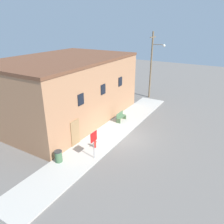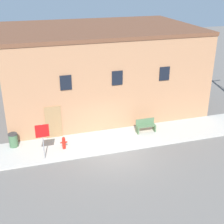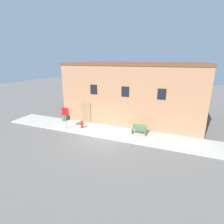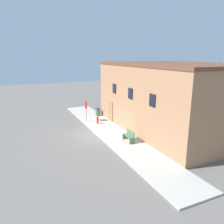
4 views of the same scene
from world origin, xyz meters
TOP-DOWN VIEW (x-y plane):
  - ground_plane at (0.00, 0.00)m, footprint 80.00×80.00m
  - sidewalk at (0.00, 1.40)m, footprint 21.39×2.81m
  - brick_building at (1.07, 7.35)m, footprint 13.91×9.20m
  - fire_hydrant at (-2.70, 1.18)m, footprint 0.41×0.20m
  - stop_sign at (-3.91, 0.39)m, footprint 0.74×0.06m
  - bench at (2.73, 1.80)m, footprint 1.26×0.44m
  - trash_bin at (-5.55, 2.30)m, footprint 0.54×0.54m

SIDE VIEW (x-z plane):
  - ground_plane at x=0.00m, z-range 0.00..0.00m
  - sidewalk at x=0.00m, z-range 0.00..0.12m
  - fire_hydrant at x=-2.70m, z-range 0.12..0.88m
  - bench at x=2.73m, z-range 0.10..0.97m
  - trash_bin at x=-5.55m, z-range 0.12..0.97m
  - stop_sign at x=-3.91m, z-range 0.55..2.65m
  - brick_building at x=1.07m, z-range 0.00..6.13m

